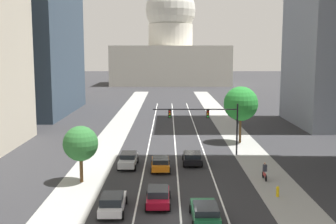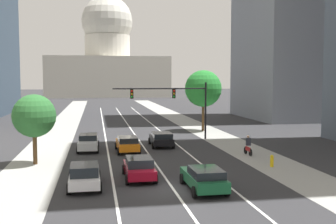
% 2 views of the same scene
% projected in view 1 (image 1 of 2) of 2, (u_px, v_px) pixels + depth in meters
% --- Properties ---
extents(ground_plane, '(400.00, 400.00, 0.00)m').
position_uv_depth(ground_plane, '(175.00, 125.00, 70.97)').
color(ground_plane, '#2B2B2D').
extents(sidewalk_left, '(4.18, 130.00, 0.01)m').
position_uv_depth(sidewalk_left, '(117.00, 131.00, 66.04)').
color(sidewalk_left, gray).
rests_on(sidewalk_left, ground).
extents(sidewalk_right, '(4.18, 130.00, 0.01)m').
position_uv_depth(sidewalk_right, '(233.00, 131.00, 65.99)').
color(sidewalk_right, gray).
rests_on(sidewalk_right, ground).
extents(lane_stripe_left, '(0.16, 90.00, 0.01)m').
position_uv_depth(lane_stripe_left, '(150.00, 144.00, 56.13)').
color(lane_stripe_left, white).
rests_on(lane_stripe_left, ground).
extents(lane_stripe_center, '(0.16, 90.00, 0.01)m').
position_uv_depth(lane_stripe_center, '(176.00, 144.00, 56.12)').
color(lane_stripe_center, white).
rests_on(lane_stripe_center, ground).
extents(lane_stripe_right, '(0.16, 90.00, 0.01)m').
position_uv_depth(lane_stripe_right, '(202.00, 144.00, 56.11)').
color(lane_stripe_right, white).
rests_on(lane_stripe_right, ground).
extents(capitol_building, '(43.17, 23.85, 37.87)m').
position_uv_depth(capitol_building, '(172.00, 48.00, 157.98)').
color(capitol_building, beige).
rests_on(capitol_building, ground).
extents(car_white, '(2.05, 4.65, 1.47)m').
position_uv_depth(car_white, '(114.00, 203.00, 32.38)').
color(car_white, silver).
rests_on(car_white, ground).
extents(car_green, '(2.11, 4.54, 1.40)m').
position_uv_depth(car_green, '(206.00, 212.00, 30.50)').
color(car_green, '#14512D').
rests_on(car_green, ground).
extents(car_silver, '(1.99, 4.59, 1.48)m').
position_uv_depth(car_silver, '(129.00, 159.00, 45.27)').
color(car_silver, '#B2B5BA').
rests_on(car_silver, ground).
extents(car_black, '(2.18, 4.37, 1.41)m').
position_uv_depth(car_black, '(194.00, 157.00, 46.26)').
color(car_black, black).
rests_on(car_black, ground).
extents(car_crimson, '(2.01, 4.27, 1.44)m').
position_uv_depth(car_crimson, '(159.00, 196.00, 33.90)').
color(car_crimson, maroon).
rests_on(car_crimson, ground).
extents(car_orange, '(2.08, 4.34, 1.41)m').
position_uv_depth(car_orange, '(162.00, 163.00, 43.87)').
color(car_orange, orange).
rests_on(car_orange, ground).
extents(traffic_signal_mast, '(10.03, 0.39, 6.14)m').
position_uv_depth(traffic_signal_mast, '(210.00, 118.00, 49.78)').
color(traffic_signal_mast, black).
rests_on(traffic_signal_mast, ground).
extents(fire_hydrant, '(0.26, 0.35, 0.91)m').
position_uv_depth(fire_hydrant, '(279.00, 191.00, 35.84)').
color(fire_hydrant, yellow).
rests_on(fire_hydrant, ground).
extents(cyclist, '(0.37, 1.70, 1.72)m').
position_uv_depth(cyclist, '(266.00, 171.00, 40.48)').
color(cyclist, black).
rests_on(cyclist, ground).
extents(street_tree_near_right, '(4.59, 4.59, 7.60)m').
position_uv_depth(street_tree_near_right, '(242.00, 104.00, 56.57)').
color(street_tree_near_right, '#51381E').
rests_on(street_tree_near_right, ground).
extents(street_tree_near_left, '(3.27, 3.27, 5.36)m').
position_uv_depth(street_tree_near_left, '(82.00, 144.00, 39.43)').
color(street_tree_near_left, '#51381E').
rests_on(street_tree_near_left, ground).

